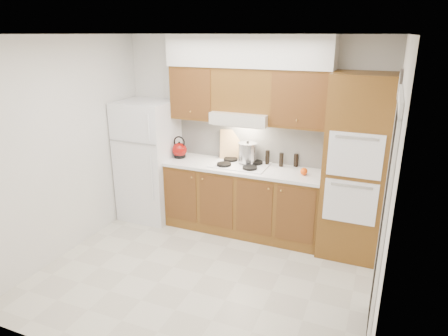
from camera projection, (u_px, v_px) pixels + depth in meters
name	position (u px, v px, depth m)	size (l,w,h in m)	color
floor	(204.00, 274.00, 4.55)	(3.60, 3.60, 0.00)	beige
ceiling	(200.00, 34.00, 3.71)	(3.60, 3.60, 0.00)	white
wall_back	(249.00, 134.00, 5.44)	(3.60, 0.02, 2.60)	white
wall_left	(67.00, 148.00, 4.78)	(0.02, 3.00, 2.60)	white
wall_right	(388.00, 192.00, 3.47)	(0.02, 3.00, 2.60)	white
fridge	(149.00, 160.00, 5.78)	(0.75, 0.72, 1.72)	white
base_cabinets	(243.00, 200.00, 5.44)	(2.11, 0.60, 0.90)	brown
countertop	(243.00, 168.00, 5.28)	(2.13, 0.62, 0.04)	white
backsplash	(251.00, 140.00, 5.44)	(2.11, 0.03, 0.56)	white
oven_cabinet	(356.00, 168.00, 4.70)	(0.70, 0.65, 2.20)	brown
upper_cab_left	(196.00, 92.00, 5.38)	(0.63, 0.33, 0.70)	brown
upper_cab_right	(301.00, 99.00, 4.86)	(0.73, 0.33, 0.70)	brown
range_hood	(242.00, 117.00, 5.16)	(0.75, 0.45, 0.15)	silver
upper_cab_over_hood	(244.00, 89.00, 5.10)	(0.75, 0.33, 0.55)	brown
soffit	(248.00, 51.00, 4.92)	(2.13, 0.36, 0.40)	silver
cooktop	(240.00, 165.00, 5.31)	(0.74, 0.50, 0.01)	white
doorway	(382.00, 235.00, 3.25)	(0.02, 0.90, 2.10)	black
wall_clock	(400.00, 85.00, 3.69)	(0.30, 0.30, 0.02)	#3F3833
kettle	(180.00, 150.00, 5.60)	(0.21, 0.21, 0.21)	maroon
cutting_board	(232.00, 145.00, 5.52)	(0.32, 0.02, 0.42)	tan
stock_pot	(248.00, 153.00, 5.32)	(0.24, 0.24, 0.25)	#B5B6BA
condiment_a	(267.00, 158.00, 5.30)	(0.06, 0.06, 0.20)	black
condiment_b	(281.00, 160.00, 5.24)	(0.06, 0.06, 0.18)	black
condiment_c	(296.00, 160.00, 5.24)	(0.06, 0.06, 0.17)	black
orange_near	(304.00, 172.00, 4.93)	(0.08, 0.08, 0.08)	#FF530D
orange_far	(304.00, 171.00, 4.94)	(0.09, 0.09, 0.09)	#FF590D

